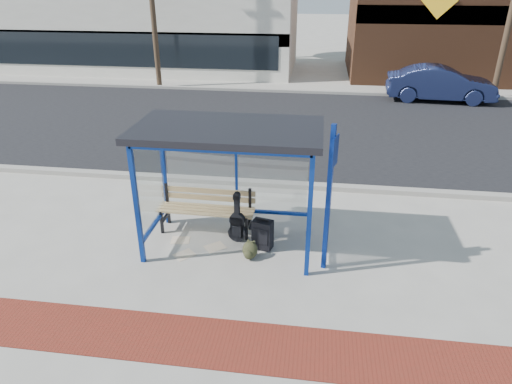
# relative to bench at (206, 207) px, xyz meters

# --- Properties ---
(ground) EXTENTS (120.00, 120.00, 0.00)m
(ground) POSITION_rel_bench_xyz_m (0.60, -0.56, -0.53)
(ground) COLOR #B2ADA0
(ground) RESTS_ON ground
(brick_paver_strip) EXTENTS (60.00, 1.00, 0.01)m
(brick_paver_strip) POSITION_rel_bench_xyz_m (0.60, -3.16, -0.52)
(brick_paver_strip) COLOR maroon
(brick_paver_strip) RESTS_ON ground
(curb_near) EXTENTS (60.00, 0.25, 0.12)m
(curb_near) POSITION_rel_bench_xyz_m (0.60, 2.34, -0.47)
(curb_near) COLOR gray
(curb_near) RESTS_ON ground
(street_asphalt) EXTENTS (60.00, 10.00, 0.00)m
(street_asphalt) POSITION_rel_bench_xyz_m (0.60, 7.44, -0.52)
(street_asphalt) COLOR black
(street_asphalt) RESTS_ON ground
(curb_far) EXTENTS (60.00, 0.25, 0.12)m
(curb_far) POSITION_rel_bench_xyz_m (0.60, 12.54, -0.47)
(curb_far) COLOR gray
(curb_far) RESTS_ON ground
(far_sidewalk) EXTENTS (60.00, 4.00, 0.01)m
(far_sidewalk) POSITION_rel_bench_xyz_m (0.60, 14.44, -0.52)
(far_sidewalk) COLOR #B2ADA0
(far_sidewalk) RESTS_ON ground
(bus_shelter) EXTENTS (3.30, 1.80, 2.42)m
(bus_shelter) POSITION_rel_bench_xyz_m (0.60, -0.49, 1.54)
(bus_shelter) COLOR navy
(bus_shelter) RESTS_ON ground
(storefront_white) EXTENTS (18.00, 6.04, 4.00)m
(storefront_white) POSITION_rel_bench_xyz_m (-8.40, 17.42, 1.47)
(storefront_white) COLOR silver
(storefront_white) RESTS_ON ground
(storefront_brown) EXTENTS (10.00, 7.08, 6.40)m
(storefront_brown) POSITION_rel_bench_xyz_m (8.60, 17.93, 2.67)
(storefront_brown) COLOR #59331E
(storefront_brown) RESTS_ON ground
(bench) EXTENTS (1.98, 0.51, 0.93)m
(bench) POSITION_rel_bench_xyz_m (0.00, 0.00, 0.00)
(bench) COLOR black
(bench) RESTS_ON ground
(guitar_bag) EXTENTS (0.38, 0.16, 1.01)m
(guitar_bag) POSITION_rel_bench_xyz_m (0.70, -0.36, -0.16)
(guitar_bag) COLOR black
(guitar_bag) RESTS_ON ground
(suitcase) EXTENTS (0.42, 0.33, 0.65)m
(suitcase) POSITION_rel_bench_xyz_m (1.22, -0.56, -0.23)
(suitcase) COLOR black
(suitcase) RESTS_ON ground
(backpack) EXTENTS (0.32, 0.30, 0.35)m
(backpack) POSITION_rel_bench_xyz_m (1.03, -0.94, -0.36)
(backpack) COLOR #292B18
(backpack) RESTS_ON ground
(sign_post) EXTENTS (0.15, 0.33, 2.69)m
(sign_post) POSITION_rel_bench_xyz_m (2.41, -1.04, 0.98)
(sign_post) COLOR navy
(sign_post) RESTS_ON ground
(newspaper_a) EXTENTS (0.40, 0.33, 0.01)m
(newspaper_a) POSITION_rel_bench_xyz_m (-0.43, -0.51, -0.52)
(newspaper_a) COLOR white
(newspaper_a) RESTS_ON ground
(newspaper_b) EXTENTS (0.47, 0.47, 0.01)m
(newspaper_b) POSITION_rel_bench_xyz_m (-0.21, -1.01, -0.52)
(newspaper_b) COLOR white
(newspaper_b) RESTS_ON ground
(newspaper_c) EXTENTS (0.48, 0.47, 0.01)m
(newspaper_c) POSITION_rel_bench_xyz_m (0.30, -0.66, -0.52)
(newspaper_c) COLOR white
(newspaper_c) RESTS_ON ground
(parked_car) EXTENTS (4.42, 1.79, 1.43)m
(parked_car) POSITION_rel_bench_xyz_m (7.11, 11.89, 0.19)
(parked_car) COLOR #192248
(parked_car) RESTS_ON ground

